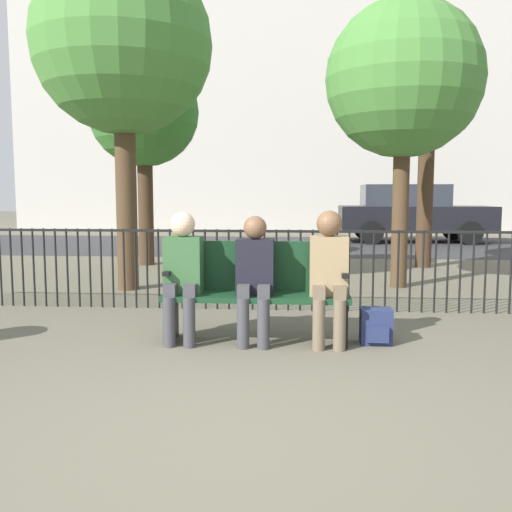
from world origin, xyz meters
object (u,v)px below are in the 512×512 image
(park_bench, at_px, (257,288))
(parked_car_0, at_px, (412,212))
(tree_0, at_px, (428,98))
(tree_1, at_px, (404,80))
(seated_person_1, at_px, (255,273))
(backpack, at_px, (376,326))
(seated_person_0, at_px, (182,269))
(seated_person_2, at_px, (329,269))
(tree_3, at_px, (123,46))
(tree_2, at_px, (144,113))

(park_bench, relative_size, parked_car_0, 0.41)
(tree_0, xyz_separation_m, tree_1, (-0.85, -2.37, -0.13))
(seated_person_1, height_order, backpack, seated_person_1)
(seated_person_0, bearing_deg, seated_person_2, 0.03)
(tree_3, bearing_deg, seated_person_0, -63.85)
(tree_1, relative_size, tree_2, 1.04)
(seated_person_2, relative_size, backpack, 3.77)
(tree_1, bearing_deg, seated_person_0, -126.76)
(seated_person_0, height_order, seated_person_2, seated_person_2)
(park_bench, xyz_separation_m, tree_1, (1.84, 3.23, 2.47))
(backpack, xyz_separation_m, tree_3, (-3.16, 2.74, 3.22))
(tree_0, xyz_separation_m, parked_car_0, (0.83, 5.64, -2.25))
(park_bench, distance_m, tree_0, 6.73)
(tree_0, bearing_deg, seated_person_1, -115.15)
(park_bench, distance_m, parked_car_0, 11.78)
(backpack, xyz_separation_m, tree_1, (0.74, 3.26, 2.80))
(tree_0, bearing_deg, park_bench, -115.61)
(seated_person_0, bearing_deg, park_bench, 10.88)
(seated_person_1, relative_size, tree_1, 0.28)
(seated_person_2, bearing_deg, tree_0, 70.52)
(tree_0, xyz_separation_m, tree_2, (-5.25, -0.06, -0.22))
(tree_0, distance_m, parked_car_0, 6.13)
(tree_1, relative_size, tree_3, 0.88)
(tree_0, height_order, tree_1, tree_1)
(seated_person_1, relative_size, backpack, 3.61)
(parked_car_0, bearing_deg, seated_person_0, -110.19)
(tree_1, xyz_separation_m, tree_3, (-3.90, -0.52, 0.42))
(seated_person_2, bearing_deg, park_bench, 169.00)
(tree_3, relative_size, parked_car_0, 1.11)
(park_bench, height_order, seated_person_2, seated_person_2)
(seated_person_0, bearing_deg, seated_person_1, -0.19)
(seated_person_2, xyz_separation_m, tree_1, (1.18, 3.35, 2.27))
(seated_person_1, relative_size, tree_3, 0.25)
(tree_0, height_order, parked_car_0, tree_0)
(parked_car_0, bearing_deg, seated_person_1, -107.20)
(backpack, distance_m, tree_3, 5.28)
(seated_person_2, relative_size, tree_0, 0.30)
(park_bench, distance_m, seated_person_0, 0.71)
(backpack, bearing_deg, seated_person_1, -175.23)
(park_bench, height_order, tree_1, tree_1)
(backpack, bearing_deg, tree_2, 123.34)
(seated_person_2, height_order, parked_car_0, parked_car_0)
(park_bench, relative_size, seated_person_2, 1.41)
(seated_person_1, xyz_separation_m, parked_car_0, (3.52, 11.37, 0.19))
(seated_person_1, bearing_deg, tree_1, 61.22)
(seated_person_1, xyz_separation_m, tree_2, (-2.56, 5.67, 2.22))
(tree_1, height_order, parked_car_0, tree_1)
(seated_person_2, xyz_separation_m, tree_0, (2.03, 5.72, 2.40))
(backpack, bearing_deg, seated_person_0, -177.09)
(seated_person_0, distance_m, seated_person_2, 1.33)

